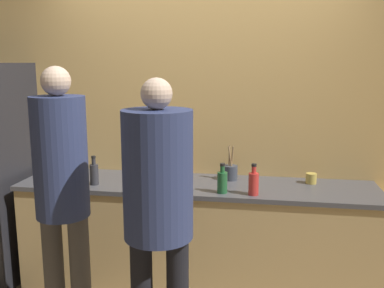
{
  "coord_description": "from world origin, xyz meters",
  "views": [
    {
      "loc": [
        0.49,
        -2.81,
        1.81
      ],
      "look_at": [
        0.0,
        0.15,
        1.24
      ],
      "focal_mm": 40.0,
      "sensor_mm": 36.0,
      "label": 1
    }
  ],
  "objects": [
    {
      "name": "person_center",
      "position": [
        -0.07,
        -0.57,
        1.06
      ],
      "size": [
        0.39,
        0.39,
        1.73
      ],
      "color": "black",
      "rests_on": "ground_plane"
    },
    {
      "name": "cup_yellow",
      "position": [
        0.88,
        0.5,
        0.93
      ],
      "size": [
        0.08,
        0.08,
        0.08
      ],
      "color": "gold",
      "rests_on": "counter"
    },
    {
      "name": "wall_back",
      "position": [
        0.0,
        0.69,
        1.3
      ],
      "size": [
        5.2,
        0.06,
        2.6
      ],
      "color": "#E0B266",
      "rests_on": "ground_plane"
    },
    {
      "name": "utensil_crock",
      "position": [
        0.25,
        0.5,
        0.95
      ],
      "size": [
        0.11,
        0.11,
        0.28
      ],
      "color": "#3D424C",
      "rests_on": "counter"
    },
    {
      "name": "fruit_bowl",
      "position": [
        -0.31,
        0.49,
        0.94
      ],
      "size": [
        0.35,
        0.35,
        0.15
      ],
      "color": "brown",
      "rests_on": "counter"
    },
    {
      "name": "bottle_green",
      "position": [
        0.22,
        0.14,
        0.97
      ],
      "size": [
        0.07,
        0.07,
        0.22
      ],
      "color": "#236033",
      "rests_on": "counter"
    },
    {
      "name": "bottle_red",
      "position": [
        0.44,
        0.13,
        0.98
      ],
      "size": [
        0.07,
        0.07,
        0.23
      ],
      "color": "red",
      "rests_on": "counter"
    },
    {
      "name": "bottle_dark",
      "position": [
        -0.77,
        0.2,
        0.98
      ],
      "size": [
        0.07,
        0.07,
        0.22
      ],
      "color": "#333338",
      "rests_on": "counter"
    },
    {
      "name": "person_left",
      "position": [
        -0.73,
        -0.41,
        1.06
      ],
      "size": [
        0.33,
        0.33,
        1.79
      ],
      "color": "#4C4742",
      "rests_on": "ground_plane"
    },
    {
      "name": "counter",
      "position": [
        0.0,
        0.37,
        0.44
      ],
      "size": [
        2.75,
        0.67,
        0.89
      ],
      "color": "tan",
      "rests_on": "ground_plane"
    }
  ]
}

